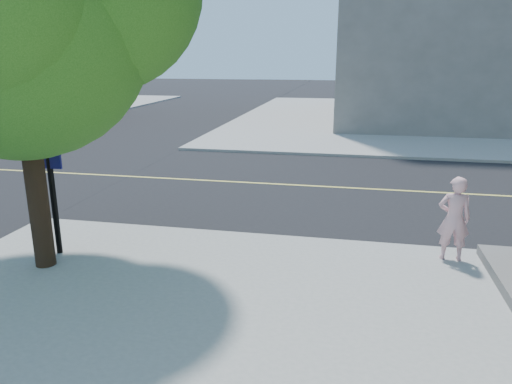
# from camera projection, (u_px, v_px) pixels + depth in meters

# --- Properties ---
(ground) EXTENTS (140.00, 140.00, 0.00)m
(ground) POSITION_uv_depth(u_px,v_px,m) (81.00, 226.00, 11.00)
(ground) COLOR black
(ground) RESTS_ON ground
(road_ew) EXTENTS (140.00, 9.00, 0.01)m
(road_ew) POSITION_uv_depth(u_px,v_px,m) (158.00, 178.00, 15.24)
(road_ew) COLOR black
(road_ew) RESTS_ON ground
(sidewalk_ne) EXTENTS (29.00, 25.00, 0.12)m
(sidewalk_ne) POSITION_uv_depth(u_px,v_px,m) (483.00, 120.00, 28.65)
(sidewalk_ne) COLOR gray
(sidewalk_ne) RESTS_ON ground
(man_on_phone) EXTENTS (0.58, 0.38, 1.57)m
(man_on_phone) POSITION_uv_depth(u_px,v_px,m) (454.00, 219.00, 8.69)
(man_on_phone) COLOR beige
(man_on_phone) RESTS_ON sidewalk_se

